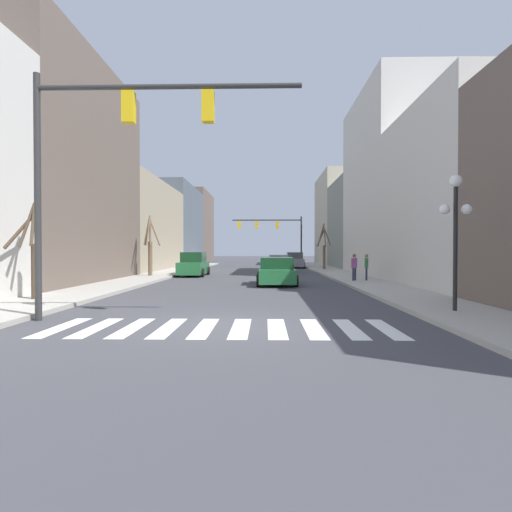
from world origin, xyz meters
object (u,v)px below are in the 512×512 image
Objects in this scene: traffic_signal_near at (112,140)px; pedestrian_near_right_corner at (354,265)px; street_lamp_right_corner at (456,214)px; pedestrian_waiting_at_curb at (366,265)px; traffic_signal_far at (275,229)px; street_tree_left_mid at (150,248)px; car_driving_toward_lane at (279,264)px; street_tree_right_mid at (32,257)px; car_at_intersection at (194,265)px; car_parked_right_near at (294,261)px; car_parked_left_near at (277,272)px; street_tree_right_near at (324,247)px.

pedestrian_near_right_corner is at bearing 53.60° from traffic_signal_near.
street_lamp_right_corner reaches higher than pedestrian_waiting_at_curb.
traffic_signal_far is 20.02m from street_tree_left_mid.
car_driving_toward_lane is at bearing -137.36° from pedestrian_waiting_at_curb.
traffic_signal_near reaches higher than street_tree_right_mid.
car_parked_right_near is at bearing -31.54° from car_at_intersection.
car_parked_left_near is at bearing 177.52° from car_driving_toward_lane.
traffic_signal_far reaches higher than car_parked_left_near.
street_lamp_right_corner is 12.06m from pedestrian_waiting_at_curb.
traffic_signal_far is at bearing 97.70° from street_lamp_right_corner.
pedestrian_near_right_corner is at bearing -90.89° from street_tree_right_near.
street_tree_left_mid is at bearing 144.83° from car_parked_right_near.
street_lamp_right_corner is 32.12m from car_parked_right_near.
street_tree_right_near is (9.63, 26.59, -2.72)m from traffic_signal_near.
traffic_signal_near is at bearing 2.59° from pedestrian_near_right_corner.
street_lamp_right_corner is 21.17m from car_at_intersection.
pedestrian_near_right_corner is at bearing -57.45° from pedestrian_waiting_at_curb.
pedestrian_near_right_corner is (-0.77, -0.22, 0.01)m from pedestrian_waiting_at_curb.
pedestrian_near_right_corner is 0.36× the size of street_tree_right_near.
traffic_signal_near is at bearing 157.29° from car_parked_left_near.
street_tree_right_mid reaches higher than car_at_intersection.
pedestrian_waiting_at_curb is (5.38, 1.49, 0.35)m from car_parked_left_near.
street_tree_right_mid is (-3.11, -15.55, 0.87)m from car_at_intersection.
car_at_intersection reaches higher than pedestrian_waiting_at_curb.
traffic_signal_near is at bearing 167.40° from car_parked_right_near.
car_parked_right_near is at bearing -135.29° from pedestrian_near_right_corner.
traffic_signal_near is at bearing -21.57° from pedestrian_waiting_at_curb.
pedestrian_waiting_at_curb is (4.88, -9.95, 0.34)m from car_driving_toward_lane.
car_at_intersection is 2.97× the size of pedestrian_near_right_corner.
car_parked_left_near is 21.70m from car_parked_right_near.
pedestrian_waiting_at_curb is 0.80m from pedestrian_near_right_corner.
street_tree_right_mid is (-4.31, 3.51, -3.23)m from traffic_signal_near.
traffic_signal_far is 17.26m from car_at_intersection.
pedestrian_waiting_at_curb is at bearing 88.05° from street_lamp_right_corner.
car_driving_toward_lane is 2.74× the size of pedestrian_near_right_corner.
pedestrian_near_right_corner is at bearing 91.79° from street_lamp_right_corner.
traffic_signal_far is 1.83× the size of car_parked_left_near.
car_parked_left_near is 4.79m from pedestrian_near_right_corner.
street_tree_right_mid is at bearing -107.02° from traffic_signal_far.
traffic_signal_far is 33.92m from street_lamp_right_corner.
traffic_signal_near reaches higher than street_lamp_right_corner.
pedestrian_near_right_corner reaches higher than car_parked_right_near.
car_parked_left_near is at bearing -57.93° from pedestrian_waiting_at_curb.
pedestrian_waiting_at_curb is at bearing 145.01° from pedestrian_near_right_corner.
street_tree_right_mid is at bearing 170.26° from street_lamp_right_corner.
car_at_intersection is at bearing -145.18° from street_tree_right_near.
car_parked_left_near is at bearing 115.55° from street_lamp_right_corner.
car_parked_right_near is 31.78m from street_tree_right_mid.
traffic_signal_far is 5.11× the size of pedestrian_waiting_at_curb.
street_tree_right_near is at bearing -141.90° from pedestrian_near_right_corner.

